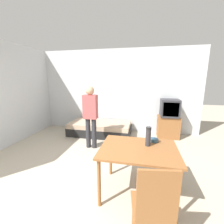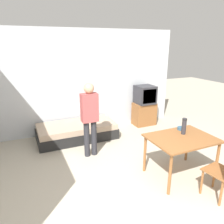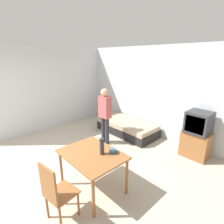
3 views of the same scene
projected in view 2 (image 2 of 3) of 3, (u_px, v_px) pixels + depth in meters
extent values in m
plane|color=#B2A893|center=(154.00, 222.00, 2.98)|extent=(20.00, 20.00, 0.00)
cube|color=silver|center=(78.00, 82.00, 5.77)|extent=(5.73, 0.06, 2.70)
cube|color=black|center=(77.00, 134.00, 5.55)|extent=(1.95, 0.92, 0.26)
cube|color=tan|center=(77.00, 126.00, 5.49)|extent=(1.89, 0.90, 0.14)
cube|color=brown|center=(144.00, 114.00, 6.46)|extent=(0.63, 0.43, 0.66)
cube|color=#2D2D33|center=(145.00, 95.00, 6.29)|extent=(0.52, 0.50, 0.51)
cube|color=black|center=(150.00, 96.00, 6.07)|extent=(0.43, 0.01, 0.40)
cube|color=brown|center=(182.00, 138.00, 3.83)|extent=(1.13, 0.86, 0.03)
cylinder|color=brown|center=(170.00, 175.00, 3.43)|extent=(0.05, 0.05, 0.72)
cylinder|color=brown|center=(217.00, 161.00, 3.82)|extent=(0.05, 0.05, 0.72)
cylinder|color=brown|center=(145.00, 154.00, 4.07)|extent=(0.05, 0.05, 0.72)
cylinder|color=brown|center=(187.00, 144.00, 4.46)|extent=(0.05, 0.05, 0.72)
cube|color=brown|center=(220.00, 171.00, 3.37)|extent=(0.47, 0.47, 0.02)
cylinder|color=brown|center=(214.00, 175.00, 3.66)|extent=(0.04, 0.04, 0.43)
cylinder|color=brown|center=(202.00, 182.00, 3.49)|extent=(0.04, 0.04, 0.43)
cylinder|color=brown|center=(221.00, 193.00, 3.22)|extent=(0.04, 0.04, 0.43)
cylinder|color=#28282D|center=(87.00, 139.00, 4.62)|extent=(0.12, 0.12, 0.78)
cylinder|color=#28282D|center=(94.00, 138.00, 4.68)|extent=(0.12, 0.12, 0.78)
cube|color=#B24C4C|center=(89.00, 108.00, 4.44)|extent=(0.34, 0.20, 0.59)
sphere|color=tan|center=(89.00, 88.00, 4.32)|extent=(0.21, 0.21, 0.21)
cylinder|color=#2D2D33|center=(184.00, 126.00, 3.93)|extent=(0.08, 0.08, 0.30)
cylinder|color=black|center=(185.00, 119.00, 3.89)|extent=(0.08, 0.08, 0.03)
cylinder|color=#335670|center=(181.00, 128.00, 4.16)|extent=(0.14, 0.14, 0.05)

